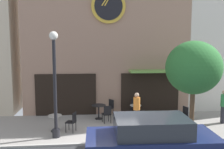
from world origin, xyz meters
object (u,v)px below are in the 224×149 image
at_px(cafe_table_center_left, 173,118).
at_px(cafe_chair_under_awning, 107,113).
at_px(street_lamp, 55,85).
at_px(cafe_chair_right_end, 134,106).
at_px(cafe_chair_corner, 184,114).
at_px(street_tree, 194,68).
at_px(cafe_table_leftmost, 55,121).
at_px(cafe_table_near_door, 136,110).
at_px(cafe_chair_near_lamp, 110,106).
at_px(pedestrian_green, 224,106).
at_px(cafe_chair_facing_street, 175,123).
at_px(cafe_chair_by_entrance, 72,120).
at_px(cafe_table_center, 99,109).
at_px(parked_car_navy, 151,140).
at_px(pedestrian_orange, 137,110).

height_order(cafe_table_center_left, cafe_chair_under_awning, cafe_chair_under_awning).
relative_size(street_lamp, cafe_table_center_left, 6.04).
bearing_deg(street_lamp, cafe_table_center_left, 7.69).
xyz_separation_m(cafe_table_center_left, cafe_chair_right_end, (-1.42, 2.25, 0.05)).
bearing_deg(street_lamp, cafe_chair_corner, 10.51).
bearing_deg(street_lamp, street_tree, -3.69).
xyz_separation_m(street_tree, cafe_table_center_left, (-0.44, 1.09, -2.46)).
xyz_separation_m(cafe_table_leftmost, cafe_table_near_door, (3.96, 1.43, 0.01)).
height_order(cafe_chair_near_lamp, cafe_chair_corner, same).
bearing_deg(pedestrian_green, cafe_chair_corner, -177.59).
distance_m(cafe_chair_facing_street, cafe_chair_by_entrance, 4.55).
relative_size(cafe_table_center, cafe_table_near_door, 0.97).
distance_m(street_lamp, parked_car_navy, 4.56).
relative_size(cafe_chair_facing_street, cafe_chair_under_awning, 1.00).
bearing_deg(cafe_chair_right_end, pedestrian_orange, -97.47).
bearing_deg(street_lamp, cafe_chair_near_lamp, 49.59).
bearing_deg(cafe_chair_near_lamp, cafe_table_center_left, -39.06).
distance_m(street_tree, cafe_chair_right_end, 4.52).
height_order(street_lamp, pedestrian_green, street_lamp).
xyz_separation_m(street_tree, parked_car_navy, (-2.31, -2.21, -2.18)).
xyz_separation_m(cafe_table_center_left, pedestrian_green, (2.75, 0.48, 0.38)).
bearing_deg(pedestrian_green, cafe_table_center, 168.56).
distance_m(cafe_chair_under_awning, cafe_chair_near_lamp, 1.32).
xyz_separation_m(cafe_table_center_left, parked_car_navy, (-1.87, -3.30, 0.28)).
bearing_deg(cafe_table_center_left, pedestrian_orange, 172.09).
bearing_deg(parked_car_navy, street_tree, 43.70).
bearing_deg(cafe_chair_facing_street, cafe_table_center, 141.40).
distance_m(cafe_table_leftmost, cafe_chair_by_entrance, 0.81).
bearing_deg(cafe_chair_near_lamp, street_lamp, -130.41).
distance_m(cafe_chair_near_lamp, pedestrian_orange, 2.33).
bearing_deg(cafe_table_near_door, cafe_table_center_left, -43.83).
height_order(cafe_table_leftmost, parked_car_navy, parked_car_navy).
bearing_deg(cafe_chair_right_end, cafe_table_near_door, -95.81).
distance_m(cafe_table_center_left, cafe_chair_facing_street, 0.88).
relative_size(cafe_chair_facing_street, pedestrian_green, 0.54).
bearing_deg(cafe_table_center, street_tree, -36.15).
bearing_deg(cafe_table_leftmost, cafe_table_center_left, -0.22).
bearing_deg(cafe_chair_facing_street, cafe_chair_under_awning, 147.47).
relative_size(cafe_table_center_left, pedestrian_orange, 0.44).
distance_m(street_lamp, pedestrian_orange, 4.00).
distance_m(cafe_table_leftmost, cafe_table_near_door, 4.21).
height_order(cafe_table_center, cafe_chair_near_lamp, cafe_chair_near_lamp).
height_order(street_tree, pedestrian_green, street_tree).
bearing_deg(cafe_table_center, cafe_chair_by_entrance, -123.95).
bearing_deg(cafe_chair_corner, cafe_chair_near_lamp, 151.71).
height_order(cafe_chair_by_entrance, parked_car_navy, parked_car_navy).
distance_m(pedestrian_orange, pedestrian_green, 4.45).
distance_m(street_tree, cafe_table_near_door, 4.02).
distance_m(street_tree, cafe_table_center, 5.35).
relative_size(cafe_chair_right_end, cafe_chair_under_awning, 1.00).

